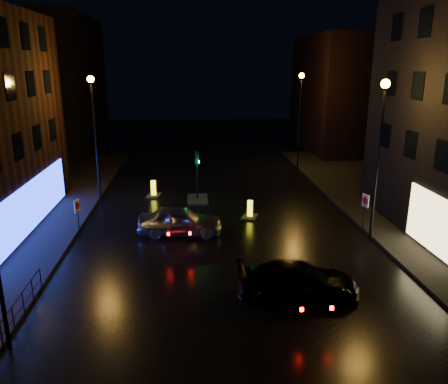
{
  "coord_description": "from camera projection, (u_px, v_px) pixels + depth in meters",
  "views": [
    {
      "loc": [
        -1.75,
        -14.93,
        9.05
      ],
      "look_at": [
        0.0,
        6.32,
        2.8
      ],
      "focal_mm": 35.0,
      "sensor_mm": 36.0,
      "label": 1
    }
  ],
  "objects": [
    {
      "name": "ground",
      "position": [
        237.0,
        306.0,
        16.97
      ],
      "size": [
        120.0,
        120.0,
        0.0
      ],
      "primitive_type": "plane",
      "color": "black",
      "rests_on": "ground"
    },
    {
      "name": "building_far_left",
      "position": [
        55.0,
        84.0,
        47.21
      ],
      "size": [
        8.0,
        16.0,
        14.0
      ],
      "primitive_type": "cube",
      "color": "black",
      "rests_on": "ground"
    },
    {
      "name": "building_far_right",
      "position": [
        343.0,
        94.0,
        47.07
      ],
      "size": [
        8.0,
        14.0,
        12.0
      ],
      "primitive_type": "cube",
      "color": "black",
      "rests_on": "ground"
    },
    {
      "name": "street_lamp_lfar",
      "position": [
        94.0,
        121.0,
        28.18
      ],
      "size": [
        0.44,
        0.44,
        8.37
      ],
      "color": "black",
      "rests_on": "ground"
    },
    {
      "name": "street_lamp_rnear",
      "position": [
        380.0,
        137.0,
        21.76
      ],
      "size": [
        0.44,
        0.44,
        8.37
      ],
      "color": "black",
      "rests_on": "ground"
    },
    {
      "name": "street_lamp_rfar",
      "position": [
        300.0,
        107.0,
        37.06
      ],
      "size": [
        0.44,
        0.44,
        8.37
      ],
      "color": "black",
      "rests_on": "ground"
    },
    {
      "name": "traffic_signal",
      "position": [
        198.0,
        193.0,
        30.12
      ],
      "size": [
        1.4,
        2.4,
        3.45
      ],
      "color": "black",
      "rests_on": "ground"
    },
    {
      "name": "guard_railing",
      "position": [
        12.0,
        313.0,
        15.17
      ],
      "size": [
        0.05,
        6.04,
        1.0
      ],
      "color": "black",
      "rests_on": "ground"
    },
    {
      "name": "silver_hatchback",
      "position": [
        180.0,
        221.0,
        24.0
      ],
      "size": [
        4.71,
        2.21,
        1.56
      ],
      "primitive_type": "imported",
      "rotation": [
        0.0,
        0.0,
        1.49
      ],
      "color": "#A2A5A9",
      "rests_on": "ground"
    },
    {
      "name": "dark_sedan",
      "position": [
        298.0,
        280.0,
        17.51
      ],
      "size": [
        4.97,
        2.16,
        1.42
      ],
      "primitive_type": "imported",
      "rotation": [
        0.0,
        0.0,
        1.54
      ],
      "color": "black",
      "rests_on": "ground"
    },
    {
      "name": "bollard_near",
      "position": [
        250.0,
        214.0,
        26.74
      ],
      "size": [
        1.26,
        1.48,
        1.1
      ],
      "rotation": [
        0.0,
        0.0,
        -0.4
      ],
      "color": "black",
      "rests_on": "ground"
    },
    {
      "name": "bollard_far",
      "position": [
        154.0,
        193.0,
        31.04
      ],
      "size": [
        1.13,
        1.47,
        1.16
      ],
      "rotation": [
        0.0,
        0.0,
        -0.2
      ],
      "color": "black",
      "rests_on": "ground"
    },
    {
      "name": "road_sign_left",
      "position": [
        77.0,
        209.0,
        23.41
      ],
      "size": [
        0.19,
        0.5,
        2.12
      ],
      "rotation": [
        0.0,
        0.0,
        -0.29
      ],
      "color": "black",
      "rests_on": "ground"
    },
    {
      "name": "road_sign_right",
      "position": [
        365.0,
        204.0,
        24.04
      ],
      "size": [
        0.2,
        0.53,
        2.21
      ],
      "rotation": [
        0.0,
        0.0,
        3.44
      ],
      "color": "black",
      "rests_on": "ground"
    }
  ]
}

